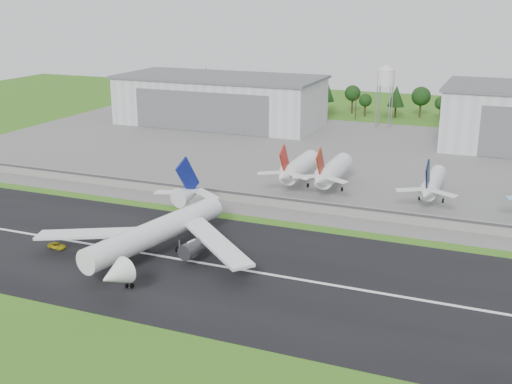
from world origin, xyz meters
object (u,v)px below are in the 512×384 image
at_px(ground_vehicle, 57,246).
at_px(parked_jet_red_a, 297,169).
at_px(parked_jet_red_b, 331,172).
at_px(parked_jet_navy, 432,184).
at_px(main_airliner, 156,237).

relative_size(ground_vehicle, parked_jet_red_a, 0.15).
bearing_deg(ground_vehicle, parked_jet_red_a, -20.72).
relative_size(parked_jet_red_a, parked_jet_red_b, 1.00).
bearing_deg(parked_jet_navy, ground_vehicle, -138.07).
bearing_deg(main_airliner, parked_jet_red_b, -97.95).
bearing_deg(main_airliner, parked_jet_navy, -117.85).
xyz_separation_m(parked_jet_red_a, parked_jet_red_b, (11.34, 0.01, 0.05)).
xyz_separation_m(ground_vehicle, parked_jet_red_a, (37.50, 71.91, 5.58)).
distance_m(parked_jet_red_b, parked_jet_navy, 31.13).
bearing_deg(parked_jet_red_a, parked_jet_red_b, 0.03).
bearing_deg(parked_jet_red_b, ground_vehicle, -124.18).
relative_size(ground_vehicle, parked_jet_navy, 0.15).
distance_m(ground_vehicle, parked_jet_navy, 107.60).
bearing_deg(main_airliner, parked_jet_red_a, -88.92).
distance_m(main_airliner, ground_vehicle, 26.15).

